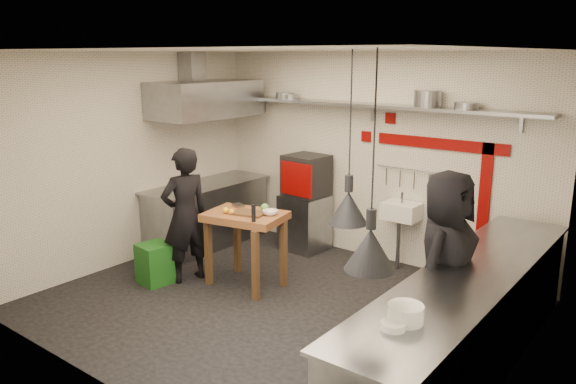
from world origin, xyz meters
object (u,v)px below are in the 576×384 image
Objects in this scene: combi_oven at (306,175)px; prep_table at (246,249)px; chef_left at (185,215)px; oven_stand at (305,222)px; chef_right at (445,263)px; green_bin at (155,264)px.

combi_oven reaches higher than prep_table.
prep_table is at bearing 130.63° from chef_left.
prep_table is 0.55× the size of chef_left.
oven_stand is at bearing -83.07° from combi_oven.
chef_right is (2.72, -1.53, 0.48)m from oven_stand.
oven_stand is at bearing 71.35° from green_bin.
oven_stand is 0.48× the size of chef_left.
oven_stand is 1.94m from chef_left.
prep_table is (0.94, 0.64, 0.21)m from green_bin.
chef_right is (2.72, -1.57, -0.21)m from combi_oven.
chef_left is (0.24, 0.31, 0.59)m from green_bin.
chef_right is (2.51, -0.03, 0.42)m from prep_table.
combi_oven is at bearing 96.93° from oven_stand.
green_bin is 3.55m from chef_right.
chef_right reaches higher than oven_stand.
chef_right reaches higher than prep_table.
combi_oven is 0.33× the size of chef_right.
combi_oven is 1.95m from chef_left.
green_bin is 0.71m from chef_left.
green_bin is at bearing -21.34° from chef_left.
combi_oven is 1.68m from prep_table.
chef_left reaches higher than combi_oven.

